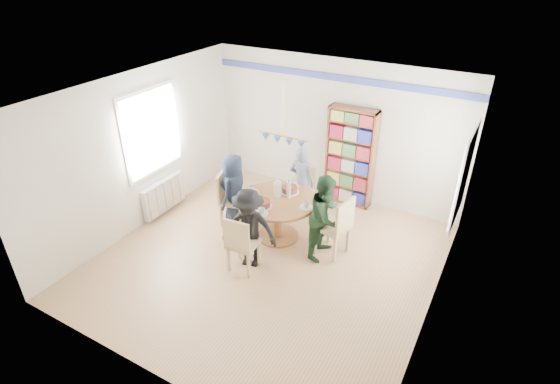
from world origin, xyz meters
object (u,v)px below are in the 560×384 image
Objects in this scene: chair_near at (241,242)px; person_left at (234,191)px; chair_left at (229,196)px; person_far at (302,181)px; chair_far at (304,188)px; person_near at (249,229)px; bookshelf at (350,158)px; chair_right at (338,225)px; radiator at (164,196)px; dining_table at (278,209)px; person_right at (326,217)px.

chair_near is 0.72× the size of person_left.
chair_left is 0.74× the size of person_far.
chair_left is 1.42m from chair_far.
chair_far is at bearing 74.00° from person_near.
bookshelf is (1.46, 1.71, 0.26)m from person_left.
chair_left is 0.94× the size of chair_right.
bookshelf is at bearing 133.46° from person_left.
radiator is at bearing -149.03° from chair_far.
dining_table is 0.99m from chair_left.
chair_right is 1.94m from person_left.
chair_near is (-0.03, -2.06, 0.05)m from chair_far.
chair_left is 1.35m from person_far.
chair_right is 1.46m from chair_far.
person_right reaches higher than chair_left.
radiator is at bearing -171.51° from dining_table.
dining_table is at bearing 84.30° from person_left.
chair_left is at bearing -132.30° from bookshelf.
person_left reaches higher than radiator.
radiator is at bearing 161.84° from chair_near.
person_left is 2.26m from bookshelf.
person_right is 1.07× the size of person_near.
chair_left is 0.70× the size of person_right.
chair_near is at bearing -92.42° from dining_table.
chair_far is 0.66× the size of person_near.
bookshelf is (-0.29, 1.74, 0.23)m from person_right.
chair_right is 1.39m from person_far.
chair_far is at bearing 133.61° from person_left.
person_left is (1.38, 0.33, 0.32)m from radiator.
bookshelf is at bearing 11.31° from person_right.
chair_right is 1.40m from person_near.
person_far is at bearing -89.67° from chair_far.
chair_right is at bearing 1.44° from chair_left.
person_near is 0.70× the size of bookshelf.
chair_right is 0.79× the size of person_far.
chair_left is at bearing 91.49° from person_right.
chair_far is 0.65× the size of person_left.
radiator is at bearing -166.20° from chair_left.
person_left is (-0.87, -0.01, 0.12)m from dining_table.
bookshelf is at bearing 47.70° from chair_left.
dining_table is 0.90m from person_far.
chair_far is at bearing 46.60° from chair_left.
chair_left is 1.28m from person_near.
person_far is at bearing 73.97° from person_near.
person_right is at bearing -0.18° from chair_left.
person_near reaches higher than chair_left.
chair_near reaches higher than radiator.
person_right reaches higher than chair_far.
radiator is at bearing 25.45° from person_far.
person_left is at bearing -179.58° from dining_table.
radiator is at bearing 151.10° from person_near.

